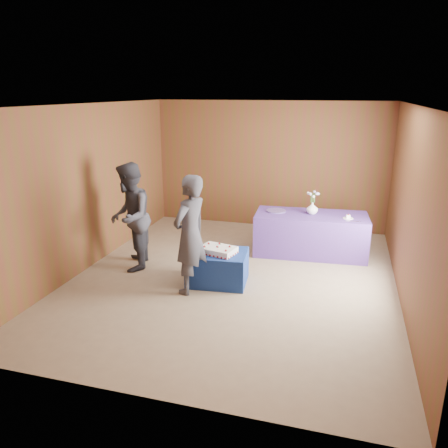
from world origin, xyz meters
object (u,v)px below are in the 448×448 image
at_px(sheet_cake, 218,250).
at_px(guest_left, 190,235).
at_px(cake_table, 218,267).
at_px(vase, 312,208).
at_px(serving_table, 310,234).
at_px(guest_right, 130,217).

height_order(sheet_cake, guest_left, guest_left).
bearing_deg(cake_table, vase, 47.49).
relative_size(serving_table, sheet_cake, 3.18).
relative_size(guest_left, guest_right, 0.99).
bearing_deg(sheet_cake, guest_left, -115.16).
distance_m(vase, guest_left, 2.64).
bearing_deg(cake_table, sheet_cake, -68.75).
height_order(cake_table, sheet_cake, sheet_cake).
height_order(vase, guest_right, guest_right).
bearing_deg(guest_left, serving_table, 161.27).
distance_m(serving_table, guest_right, 3.25).
bearing_deg(serving_table, guest_left, -131.24).
bearing_deg(cake_table, guest_left, -132.09).
distance_m(cake_table, sheet_cake, 0.30).
relative_size(serving_table, vase, 9.33).
bearing_deg(serving_table, vase, 81.93).
relative_size(serving_table, guest_right, 1.11).
relative_size(sheet_cake, guest_right, 0.35).
xyz_separation_m(cake_table, serving_table, (1.28, 1.68, 0.12)).
bearing_deg(sheet_cake, vase, 67.83).
bearing_deg(vase, serving_table, -93.84).
relative_size(sheet_cake, guest_left, 0.35).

